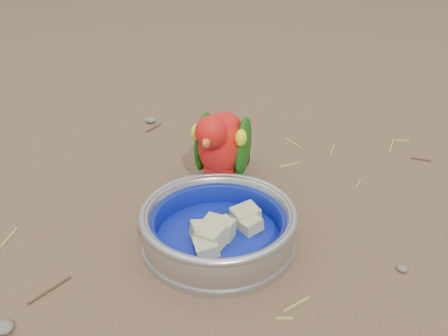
% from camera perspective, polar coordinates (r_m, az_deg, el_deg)
% --- Properties ---
extents(ground, '(60.00, 60.00, 0.00)m').
position_cam_1_polar(ground, '(0.79, -0.49, -6.38)').
color(ground, brown).
extents(food_bowl, '(0.23, 0.23, 0.02)m').
position_cam_1_polar(food_bowl, '(0.75, -0.64, -8.29)').
color(food_bowl, '#B2B2BA').
rests_on(food_bowl, ground).
extents(bowl_wall, '(0.23, 0.23, 0.04)m').
position_cam_1_polar(bowl_wall, '(0.73, -0.65, -6.41)').
color(bowl_wall, '#B2B2BA').
rests_on(bowl_wall, food_bowl).
extents(fruit_wedges, '(0.14, 0.14, 0.03)m').
position_cam_1_polar(fruit_wedges, '(0.73, -0.65, -6.86)').
color(fruit_wedges, '#C0BC84').
rests_on(fruit_wedges, food_bowl).
extents(lory_parrot, '(0.10, 0.20, 0.16)m').
position_cam_1_polar(lory_parrot, '(0.83, -0.38, 1.75)').
color(lory_parrot, red).
rests_on(lory_parrot, ground).
extents(ground_debris, '(0.90, 0.80, 0.01)m').
position_cam_1_polar(ground_debris, '(0.84, -0.66, -4.00)').
color(ground_debris, '#A69445').
rests_on(ground_debris, ground).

